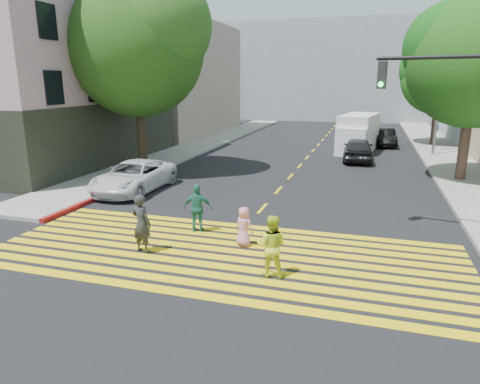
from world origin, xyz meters
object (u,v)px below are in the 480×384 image
at_px(tree_right_far, 441,73).
at_px(dark_car_near, 358,149).
at_px(silver_car, 363,129).
at_px(tree_right_near, 478,54).
at_px(white_sedan, 134,176).
at_px(pedestrian_child, 244,227).
at_px(pedestrian_man, 142,224).
at_px(traffic_signal, 474,117).
at_px(tree_left, 138,41).
at_px(dark_car_parked, 385,137).
at_px(white_van, 357,134).
at_px(pedestrian_woman, 271,246).
at_px(pedestrian_extra, 198,208).

bearing_deg(tree_right_far, dark_car_near, -122.56).
bearing_deg(dark_car_near, silver_car, -92.12).
bearing_deg(tree_right_near, white_sedan, -156.48).
xyz_separation_m(pedestrian_child, silver_car, (2.75, 28.96, 0.03)).
height_order(pedestrian_man, traffic_signal, traffic_signal).
height_order(tree_right_far, pedestrian_child, tree_right_far).
bearing_deg(pedestrian_child, tree_left, -27.56).
bearing_deg(dark_car_parked, silver_car, 100.03).
bearing_deg(pedestrian_man, pedestrian_child, -140.48).
bearing_deg(dark_car_near, tree_left, 28.52).
distance_m(pedestrian_man, white_sedan, 7.35).
relative_size(dark_car_parked, traffic_signal, 0.68).
bearing_deg(white_van, tree_right_far, 48.87).
distance_m(white_van, traffic_signal, 17.65).
distance_m(pedestrian_woman, white_van, 21.11).
distance_m(pedestrian_woman, white_sedan, 10.25).
bearing_deg(pedestrian_woman, white_van, -97.16).
xyz_separation_m(tree_left, pedestrian_woman, (9.54, -10.80, -5.99)).
xyz_separation_m(tree_right_near, pedestrian_woman, (-6.62, -12.93, -5.20)).
distance_m(pedestrian_extra, silver_car, 28.56).
bearing_deg(tree_right_far, white_van, -139.95).
height_order(dark_car_parked, traffic_signal, traffic_signal).
xyz_separation_m(pedestrian_man, pedestrian_woman, (3.88, -0.44, -0.06)).
height_order(tree_right_near, dark_car_near, tree_right_near).
xyz_separation_m(tree_right_near, tree_right_far, (0.24, 12.79, -0.61)).
xyz_separation_m(tree_right_far, pedestrian_man, (-10.74, -25.27, -4.53)).
bearing_deg(tree_right_far, silver_car, 136.98).
xyz_separation_m(white_sedan, silver_car, (9.30, 24.04, -0.04)).
relative_size(pedestrian_extra, dark_car_parked, 0.40).
bearing_deg(pedestrian_woman, silver_car, -96.38).
relative_size(dark_car_parked, white_van, 0.70).
distance_m(pedestrian_woman, dark_car_near, 17.42).
bearing_deg(tree_right_near, pedestrian_child, -125.05).
height_order(pedestrian_man, pedestrian_woman, pedestrian_man).
distance_m(pedestrian_extra, white_van, 19.07).
height_order(pedestrian_man, dark_car_parked, pedestrian_man).
bearing_deg(dark_car_near, pedestrian_woman, 82.87).
xyz_separation_m(tree_left, dark_car_near, (11.06, 6.56, -6.06)).
relative_size(tree_left, tree_right_far, 1.26).
height_order(pedestrian_man, white_van, white_van).
bearing_deg(pedestrian_man, pedestrian_woman, -173.17).
bearing_deg(pedestrian_man, dark_car_parked, -93.16).
height_order(tree_right_far, pedestrian_extra, tree_right_far).
height_order(tree_right_near, silver_car, tree_right_near).
xyz_separation_m(pedestrian_man, white_sedan, (-3.91, 6.22, -0.19)).
relative_size(tree_left, tree_right_near, 1.14).
relative_size(pedestrian_man, pedestrian_extra, 1.08).
distance_m(tree_right_near, white_sedan, 16.59).
bearing_deg(dark_car_parked, white_van, -124.73).
xyz_separation_m(white_sedan, dark_car_near, (9.31, 10.69, 0.06)).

